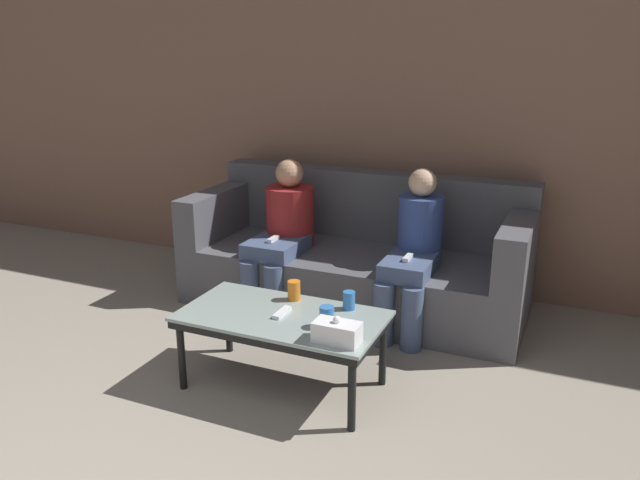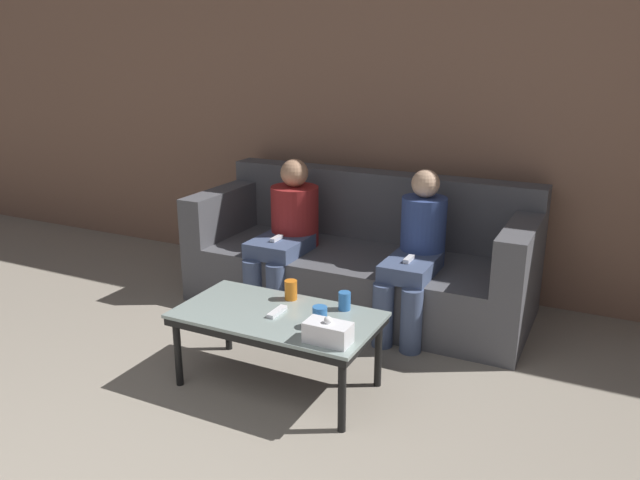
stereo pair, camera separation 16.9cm
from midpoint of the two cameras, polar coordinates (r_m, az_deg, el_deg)
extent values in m
cube|color=#8C6651|center=(4.68, 7.71, 11.54)|extent=(12.00, 0.06, 2.60)
cube|color=#515156|center=(4.38, 4.58, -3.56)|extent=(2.34, 0.94, 0.40)
cube|color=#515156|center=(4.58, 6.45, 3.17)|extent=(2.34, 0.20, 0.49)
cube|color=#515156|center=(4.75, -7.46, 2.73)|extent=(0.18, 0.94, 0.34)
cube|color=#515156|center=(4.02, 19.12, -0.83)|extent=(0.18, 0.94, 0.34)
cube|color=#8C9E99|center=(3.29, -2.46, -6.89)|extent=(1.06, 0.57, 0.02)
cube|color=black|center=(3.30, -2.45, -7.35)|extent=(1.04, 0.56, 0.04)
cylinder|color=black|center=(3.45, -11.47, -10.22)|extent=(0.04, 0.04, 0.36)
cylinder|color=black|center=(3.02, 3.68, -14.18)|extent=(0.04, 0.04, 0.36)
cylinder|color=black|center=(3.79, -7.15, -7.40)|extent=(0.04, 0.04, 0.36)
cylinder|color=black|center=(3.40, 6.79, -10.42)|extent=(0.04, 0.04, 0.36)
cylinder|color=#3372BF|center=(3.11, 1.56, -7.06)|extent=(0.07, 0.07, 0.11)
cylinder|color=orange|center=(3.44, -1.27, -4.60)|extent=(0.07, 0.07, 0.11)
cylinder|color=#3372BF|center=(3.31, 3.73, -5.59)|extent=(0.06, 0.06, 0.10)
cube|color=white|center=(2.96, 2.40, -8.46)|extent=(0.22, 0.12, 0.10)
sphere|color=white|center=(2.93, 2.41, -7.37)|extent=(0.04, 0.04, 0.04)
cube|color=white|center=(3.28, -2.47, -6.58)|extent=(0.04, 0.15, 0.02)
cylinder|color=#47567A|center=(4.21, -5.02, -4.46)|extent=(0.13, 0.13, 0.40)
cylinder|color=#47567A|center=(4.13, -2.87, -4.89)|extent=(0.13, 0.13, 0.40)
cube|color=#47567A|center=(4.26, -2.55, -0.54)|extent=(0.34, 0.44, 0.10)
cylinder|color=maroon|center=(4.40, -1.21, 2.21)|extent=(0.34, 0.34, 0.42)
sphere|color=tan|center=(4.33, -1.24, 6.15)|extent=(0.19, 0.19, 0.19)
cube|color=white|center=(4.20, -2.85, 0.14)|extent=(0.04, 0.12, 0.02)
cylinder|color=#47567A|center=(3.83, 7.04, -6.85)|extent=(0.13, 0.13, 0.40)
cylinder|color=#47567A|center=(3.78, 9.63, -7.30)|extent=(0.13, 0.13, 0.40)
cube|color=#47567A|center=(3.91, 9.53, -2.44)|extent=(0.29, 0.45, 0.10)
cylinder|color=#334784|center=(4.06, 10.60, 0.80)|extent=(0.29, 0.29, 0.44)
sphere|color=#DBAD89|center=(3.99, 10.84, 5.09)|extent=(0.18, 0.18, 0.18)
cube|color=white|center=(3.85, 9.38, -1.73)|extent=(0.04, 0.12, 0.02)
camera|label=1|loc=(0.08, -88.70, 0.41)|focal=35.00mm
camera|label=2|loc=(0.08, 91.30, -0.41)|focal=35.00mm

